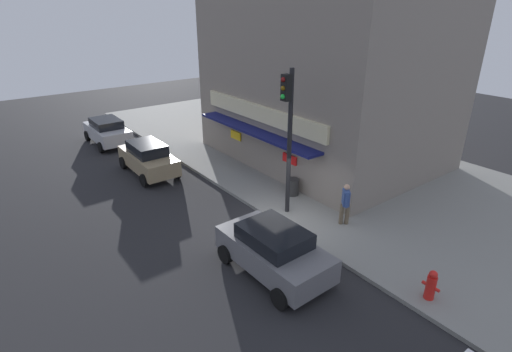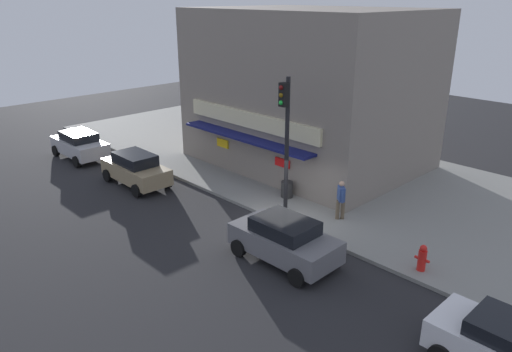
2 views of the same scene
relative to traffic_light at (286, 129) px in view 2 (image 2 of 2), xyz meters
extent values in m
plane|color=#232326|center=(0.50, -0.76, -3.82)|extent=(63.36, 63.36, 0.00)
cube|color=gray|center=(0.50, 5.37, -3.75)|extent=(42.24, 12.26, 0.14)
cube|color=gray|center=(-3.88, 6.03, 0.40)|extent=(11.63, 8.57, 8.17)
cube|color=beige|center=(-3.88, 1.67, -0.60)|extent=(8.84, 0.16, 0.78)
cube|color=navy|center=(-3.88, 1.32, -1.43)|extent=(8.38, 0.90, 0.12)
cube|color=yellow|center=(-6.01, 1.69, -2.23)|extent=(0.86, 0.08, 0.44)
cube|color=red|center=(-1.70, 1.69, -2.26)|extent=(0.89, 0.08, 0.40)
cylinder|color=black|center=(0.00, 0.10, -0.78)|extent=(0.18, 0.18, 5.79)
cube|color=black|center=(0.00, -0.15, 1.43)|extent=(0.32, 0.28, 0.95)
sphere|color=maroon|center=(0.00, -0.30, 1.73)|extent=(0.18, 0.18, 0.18)
sphere|color=brown|center=(0.00, -0.30, 1.43)|extent=(0.18, 0.18, 0.18)
sphere|color=#1ED83F|center=(0.00, -0.30, 1.13)|extent=(0.18, 0.18, 0.18)
cylinder|color=red|center=(6.46, -0.09, -3.30)|extent=(0.29, 0.29, 0.75)
sphere|color=red|center=(6.46, -0.09, -2.85)|extent=(0.24, 0.24, 0.24)
cylinder|color=red|center=(6.25, -0.09, -3.27)|extent=(0.12, 0.10, 0.10)
cylinder|color=red|center=(6.66, -0.09, -3.27)|extent=(0.12, 0.10, 0.10)
cylinder|color=#2D2D2D|center=(-1.03, 1.32, -3.30)|extent=(0.55, 0.55, 0.76)
cylinder|color=brown|center=(2.16, 1.27, -3.26)|extent=(0.23, 0.23, 0.84)
cylinder|color=brown|center=(2.02, 1.10, -3.26)|extent=(0.23, 0.23, 0.84)
cube|color=#334C8C|center=(2.09, 1.19, -2.54)|extent=(0.51, 0.49, 0.60)
sphere|color=tan|center=(2.09, 1.19, -2.11)|extent=(0.22, 0.22, 0.22)
cylinder|color=#334C8C|center=(1.90, 1.35, -2.57)|extent=(0.14, 0.14, 0.54)
cylinder|color=#334C8C|center=(2.28, 1.02, -2.57)|extent=(0.14, 0.14, 0.54)
cylinder|color=black|center=(8.99, -2.05, -3.50)|extent=(0.64, 0.22, 0.64)
cube|color=slate|center=(2.61, -2.79, -3.10)|extent=(3.99, 1.95, 0.80)
cube|color=black|center=(2.61, -2.79, -2.46)|extent=(2.17, 1.61, 0.49)
cylinder|color=black|center=(3.98, -1.83, -3.50)|extent=(0.64, 0.23, 0.64)
cylinder|color=black|center=(4.02, -3.70, -3.50)|extent=(0.64, 0.23, 0.64)
cylinder|color=black|center=(1.21, -1.87, -3.50)|extent=(0.64, 0.23, 0.64)
cylinder|color=black|center=(1.24, -3.75, -3.50)|extent=(0.64, 0.23, 0.64)
cube|color=#9E8966|center=(-7.55, -2.67, -3.11)|extent=(4.04, 1.71, 0.78)
cube|color=black|center=(-7.55, -2.67, -2.46)|extent=(2.19, 1.43, 0.54)
cylinder|color=black|center=(-6.13, -1.84, -3.50)|extent=(0.64, 0.22, 0.64)
cylinder|color=black|center=(-6.14, -3.53, -3.50)|extent=(0.64, 0.22, 0.64)
cylinder|color=black|center=(-8.95, -1.82, -3.50)|extent=(0.64, 0.22, 0.64)
cylinder|color=black|center=(-8.96, -3.51, -3.50)|extent=(0.64, 0.22, 0.64)
cube|color=#B7B7BC|center=(-13.52, -2.78, -3.12)|extent=(3.98, 1.80, 0.77)
cube|color=black|center=(-13.52, -2.78, -2.50)|extent=(2.15, 1.51, 0.47)
cylinder|color=black|center=(-12.12, -1.89, -3.50)|extent=(0.64, 0.22, 0.64)
cylinder|color=black|center=(-12.13, -3.68, -3.50)|extent=(0.64, 0.22, 0.64)
cylinder|color=black|center=(-14.90, -1.88, -3.50)|extent=(0.64, 0.22, 0.64)
cylinder|color=black|center=(-14.91, -3.66, -3.50)|extent=(0.64, 0.22, 0.64)
camera|label=1|loc=(10.70, -9.64, 4.21)|focal=27.75mm
camera|label=2|loc=(12.87, -14.11, 5.14)|focal=34.05mm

